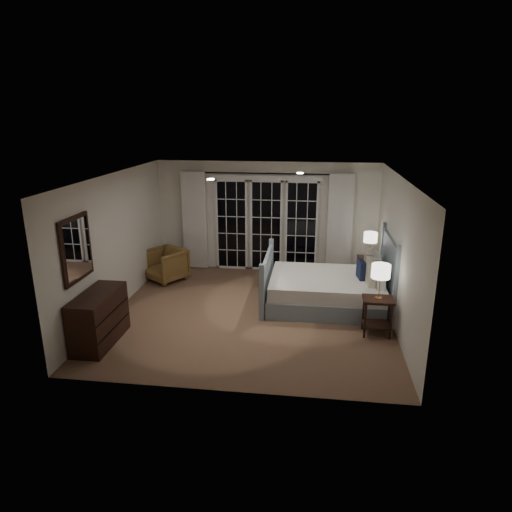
# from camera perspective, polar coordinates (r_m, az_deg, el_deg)

# --- Properties ---
(floor) EXTENTS (5.00, 5.00, 0.00)m
(floor) POSITION_cam_1_polar(r_m,az_deg,el_deg) (8.45, -0.58, -7.11)
(floor) COLOR brown
(floor) RESTS_ON ground
(ceiling) EXTENTS (5.00, 5.00, 0.00)m
(ceiling) POSITION_cam_1_polar(r_m,az_deg,el_deg) (7.76, -0.64, 9.95)
(ceiling) COLOR silver
(ceiling) RESTS_ON wall_back
(wall_left) EXTENTS (0.02, 5.00, 2.50)m
(wall_left) POSITION_cam_1_polar(r_m,az_deg,el_deg) (8.71, -17.13, 1.60)
(wall_left) COLOR white
(wall_left) RESTS_ON floor
(wall_right) EXTENTS (0.02, 5.00, 2.50)m
(wall_right) POSITION_cam_1_polar(r_m,az_deg,el_deg) (8.07, 17.27, 0.37)
(wall_right) COLOR white
(wall_right) RESTS_ON floor
(wall_back) EXTENTS (5.00, 0.02, 2.50)m
(wall_back) POSITION_cam_1_polar(r_m,az_deg,el_deg) (10.42, 1.31, 4.88)
(wall_back) COLOR white
(wall_back) RESTS_ON floor
(wall_front) EXTENTS (5.00, 0.02, 2.50)m
(wall_front) POSITION_cam_1_polar(r_m,az_deg,el_deg) (5.69, -4.12, -5.96)
(wall_front) COLOR white
(wall_front) RESTS_ON floor
(french_doors) EXTENTS (2.50, 0.04, 2.20)m
(french_doors) POSITION_cam_1_polar(r_m,az_deg,el_deg) (10.41, 1.28, 3.97)
(french_doors) COLOR black
(french_doors) RESTS_ON wall_back
(curtain_rod) EXTENTS (3.50, 0.03, 0.03)m
(curtain_rod) POSITION_cam_1_polar(r_m,az_deg,el_deg) (10.15, 1.29, 10.28)
(curtain_rod) COLOR black
(curtain_rod) RESTS_ON wall_back
(curtain_left) EXTENTS (0.55, 0.10, 2.25)m
(curtain_left) POSITION_cam_1_polar(r_m,az_deg,el_deg) (10.62, -7.67, 4.42)
(curtain_left) COLOR silver
(curtain_left) RESTS_ON curtain_rod
(curtain_right) EXTENTS (0.55, 0.10, 2.25)m
(curtain_right) POSITION_cam_1_polar(r_m,az_deg,el_deg) (10.28, 10.43, 3.86)
(curtain_right) COLOR silver
(curtain_right) RESTS_ON curtain_rod
(downlight_a) EXTENTS (0.12, 0.12, 0.01)m
(downlight_a) POSITION_cam_1_polar(r_m,az_deg,el_deg) (8.28, 5.53, 10.28)
(downlight_a) COLOR white
(downlight_a) RESTS_ON ceiling
(downlight_b) EXTENTS (0.12, 0.12, 0.01)m
(downlight_b) POSITION_cam_1_polar(r_m,az_deg,el_deg) (7.48, -5.69, 9.52)
(downlight_b) COLOR white
(downlight_b) RESTS_ON ceiling
(bed) EXTENTS (2.31, 1.67, 1.35)m
(bed) POSITION_cam_1_polar(r_m,az_deg,el_deg) (8.76, 9.14, -4.03)
(bed) COLOR gray
(bed) RESTS_ON floor
(nightstand_left) EXTENTS (0.49, 0.39, 0.64)m
(nightstand_left) POSITION_cam_1_polar(r_m,az_deg,el_deg) (7.76, 14.94, -6.64)
(nightstand_left) COLOR black
(nightstand_left) RESTS_ON floor
(nightstand_right) EXTENTS (0.48, 0.38, 0.62)m
(nightstand_right) POSITION_cam_1_polar(r_m,az_deg,el_deg) (9.89, 13.85, -1.37)
(nightstand_right) COLOR black
(nightstand_right) RESTS_ON floor
(lamp_left) EXTENTS (0.30, 0.30, 0.58)m
(lamp_left) POSITION_cam_1_polar(r_m,az_deg,el_deg) (7.52, 15.34, -1.89)
(lamp_left) COLOR tan
(lamp_left) RESTS_ON nightstand_left
(lamp_right) EXTENTS (0.28, 0.28, 0.54)m
(lamp_right) POSITION_cam_1_polar(r_m,az_deg,el_deg) (9.71, 14.13, 2.24)
(lamp_right) COLOR tan
(lamp_right) RESTS_ON nightstand_right
(armchair) EXTENTS (1.06, 1.06, 0.71)m
(armchair) POSITION_cam_1_polar(r_m,az_deg,el_deg) (10.14, -11.24, -1.07)
(armchair) COLOR brown
(armchair) RESTS_ON floor
(dresser) EXTENTS (0.50, 1.18, 0.84)m
(dresser) POSITION_cam_1_polar(r_m,az_deg,el_deg) (7.66, -19.04, -7.36)
(dresser) COLOR black
(dresser) RESTS_ON floor
(mirror) EXTENTS (0.05, 0.85, 1.00)m
(mirror) POSITION_cam_1_polar(r_m,az_deg,el_deg) (7.39, -21.53, 0.84)
(mirror) COLOR black
(mirror) RESTS_ON wall_left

